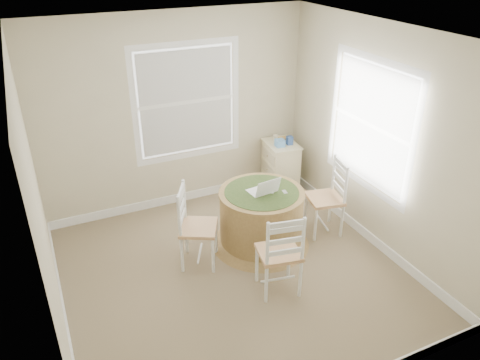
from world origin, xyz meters
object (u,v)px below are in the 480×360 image
chair_near (279,252)px  laptop (263,190)px  chair_left (199,227)px  chair_right (325,198)px  corner_chest (280,167)px  round_table (261,216)px

chair_near → laptop: (0.23, 0.81, 0.27)m
chair_left → chair_right: size_ratio=1.00×
chair_near → chair_left: bearing=-42.3°
chair_near → chair_right: (1.06, 0.73, 0.00)m
corner_chest → chair_right: bearing=-86.1°
chair_right → corner_chest: 1.19m
chair_left → laptop: size_ratio=2.78×
chair_right → laptop: (-0.83, 0.07, 0.27)m
chair_left → laptop: (0.82, 0.02, 0.27)m
round_table → chair_right: chair_right is taller
chair_near → corner_chest: bearing=-109.1°
round_table → corner_chest: corner_chest is taller
chair_near → chair_right: 1.28m
chair_near → chair_right: same height
chair_right → laptop: size_ratio=2.78×
chair_left → chair_right: same height
round_table → corner_chest: 1.40m
round_table → chair_near: chair_near is taller
chair_left → chair_right: 1.65m
chair_near → laptop: bearing=-95.2°
chair_right → corner_chest: chair_right is taller
laptop → chair_near: bearing=67.7°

